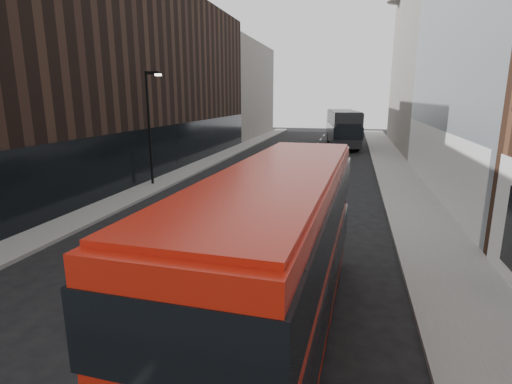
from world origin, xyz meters
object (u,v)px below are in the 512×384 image
Objects in this scene: red_bus at (280,249)px; car_c at (314,156)px; car_b at (316,182)px; street_lamp at (150,121)px; grey_bus at (343,127)px; car_a at (290,190)px.

red_bus is 1.99× the size of car_c.
car_c is at bearing 88.56° from car_b.
street_lamp reaches higher than grey_bus.
car_a is 2.50m from car_b.
car_a is 0.80× the size of car_c.
street_lamp reaches higher than red_bus.
red_bus is at bearing -97.42° from grey_bus.
grey_bus is 2.88× the size of car_b.
grey_bus is at bearing 80.62° from car_b.
car_c is at bearing 48.97° from street_lamp.
street_lamp reaches higher than car_b.
street_lamp is 0.54× the size of grey_bus.
car_a is at bearing -101.20° from grey_bus.
street_lamp is 1.68× the size of car_a.
grey_bus is (0.28, 39.55, -0.10)m from red_bus.
red_bus is at bearing -53.55° from street_lamp.
street_lamp is 0.68× the size of red_bus.
car_b is (10.45, 0.00, -3.44)m from street_lamp.
car_b is at bearing 65.48° from car_a.
red_bus is 2.30× the size of car_b.
car_a is at bearing -125.97° from car_b.
car_a is (-1.69, 12.62, -1.59)m from red_bus.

